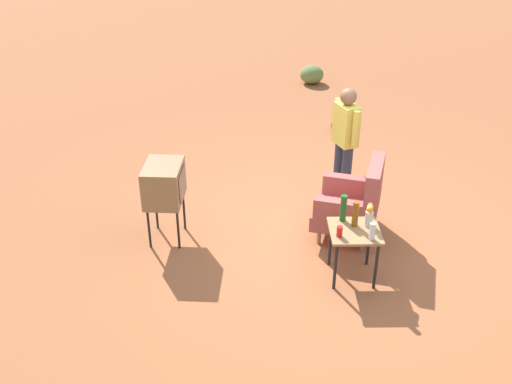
% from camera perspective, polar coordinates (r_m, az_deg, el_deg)
% --- Properties ---
extents(ground_plane, '(60.00, 60.00, 0.00)m').
position_cam_1_polar(ground_plane, '(7.63, 6.99, -4.17)').
color(ground_plane, '#A05B38').
extents(armchair, '(0.95, 0.97, 1.06)m').
position_cam_1_polar(armchair, '(7.39, 9.46, -1.02)').
color(armchair, '#937047').
rests_on(armchair, ground).
extents(side_table, '(0.56, 0.56, 0.63)m').
position_cam_1_polar(side_table, '(6.66, 9.48, -4.31)').
color(side_table, black).
rests_on(side_table, ground).
extents(tv_on_stand, '(0.63, 0.49, 1.03)m').
position_cam_1_polar(tv_on_stand, '(7.21, -8.89, 0.80)').
color(tv_on_stand, black).
rests_on(tv_on_stand, ground).
extents(person_standing, '(0.53, 0.34, 1.64)m').
position_cam_1_polar(person_standing, '(8.03, 8.60, 5.14)').
color(person_standing, '#2D3347').
rests_on(person_standing, ground).
extents(bottle_tall_amber, '(0.07, 0.07, 0.30)m').
position_cam_1_polar(bottle_tall_amber, '(6.61, 9.60, -2.10)').
color(bottle_tall_amber, brown).
rests_on(bottle_tall_amber, side_table).
extents(bottle_wine_green, '(0.07, 0.07, 0.32)m').
position_cam_1_polar(bottle_wine_green, '(6.67, 8.45, -1.56)').
color(bottle_wine_green, '#1E5623').
rests_on(bottle_wine_green, side_table).
extents(soda_can_red, '(0.07, 0.07, 0.12)m').
position_cam_1_polar(soda_can_red, '(6.44, 8.09, -3.81)').
color(soda_can_red, red).
rests_on(soda_can_red, side_table).
extents(bottle_short_clear, '(0.06, 0.06, 0.20)m').
position_cam_1_polar(bottle_short_clear, '(6.43, 11.19, -3.75)').
color(bottle_short_clear, silver).
rests_on(bottle_short_clear, side_table).
extents(flower_vase, '(0.15, 0.10, 0.27)m').
position_cam_1_polar(flower_vase, '(6.64, 10.92, -2.11)').
color(flower_vase, silver).
rests_on(flower_vase, side_table).
extents(shrub_near, '(0.50, 0.50, 0.39)m').
position_cam_1_polar(shrub_near, '(12.95, 5.42, 11.25)').
color(shrub_near, olive).
rests_on(shrub_near, ground).
extents(shrub_far, '(0.27, 0.27, 0.21)m').
position_cam_1_polar(shrub_far, '(10.60, 7.98, 6.41)').
color(shrub_far, '#475B33').
rests_on(shrub_far, ground).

